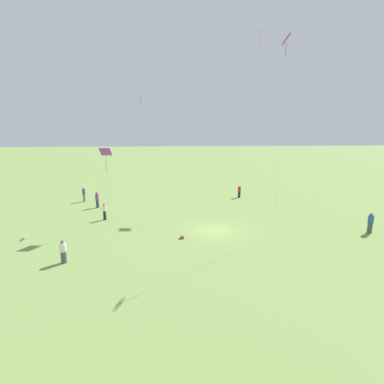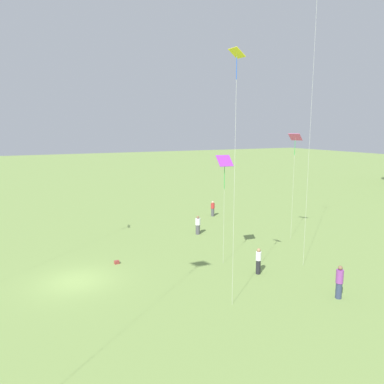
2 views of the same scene
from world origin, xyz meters
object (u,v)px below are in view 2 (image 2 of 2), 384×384
(person_4, at_px, (213,209))
(picnic_bag_0, at_px, (117,262))
(kite_5, at_px, (295,140))
(person_3, at_px, (258,261))
(kite_3, at_px, (225,164))
(kite_2, at_px, (237,73))
(person_2, at_px, (339,282))
(person_7, at_px, (198,225))

(person_4, relative_size, picnic_bag_0, 5.00)
(kite_5, height_order, picnic_bag_0, kite_5)
(person_3, distance_m, person_4, 16.16)
(kite_3, height_order, kite_5, kite_5)
(person_3, xyz_separation_m, kite_2, (2.89, -3.78, 11.02))
(person_4, bearing_deg, picnic_bag_0, 0.76)
(person_4, xyz_separation_m, kite_2, (18.19, -9.00, 11.07))
(person_3, distance_m, kite_5, 11.55)
(person_2, bearing_deg, kite_2, -35.49)
(person_4, relative_size, kite_5, 0.19)
(person_2, height_order, person_7, person_2)
(person_4, relative_size, kite_2, 0.13)
(person_3, bearing_deg, person_4, -97.29)
(kite_3, bearing_deg, picnic_bag_0, -155.43)
(kite_2, relative_size, kite_5, 1.47)
(kite_2, xyz_separation_m, kite_3, (-5.51, 2.74, -4.97))
(person_4, height_order, person_7, person_7)
(person_2, distance_m, kite_5, 13.50)
(person_7, height_order, picnic_bag_0, person_7)
(person_3, xyz_separation_m, kite_5, (-5.19, 7.16, 7.42))
(kite_5, bearing_deg, person_3, 143.47)
(kite_2, bearing_deg, picnic_bag_0, 63.89)
(person_2, relative_size, kite_2, 0.14)
(person_2, relative_size, person_4, 1.14)
(person_7, distance_m, picnic_bag_0, 9.34)
(person_2, bearing_deg, picnic_bag_0, -64.58)
(person_4, bearing_deg, kite_3, 28.14)
(person_2, relative_size, picnic_bag_0, 5.72)
(kite_2, distance_m, picnic_bag_0, 15.14)
(person_3, bearing_deg, kite_5, -132.51)
(person_4, distance_m, person_7, 7.08)
(person_7, height_order, kite_2, kite_2)
(person_3, distance_m, picnic_bag_0, 9.67)
(person_4, height_order, kite_3, kite_3)
(person_4, relative_size, person_7, 0.99)
(person_3, height_order, person_4, person_3)
(person_4, bearing_deg, kite_2, 28.10)
(person_2, bearing_deg, person_7, -101.93)
(kite_5, bearing_deg, kite_3, 124.95)
(person_4, distance_m, kite_3, 15.40)
(person_4, xyz_separation_m, person_7, (5.43, -4.54, -0.01))
(picnic_bag_0, bearing_deg, person_4, 126.33)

